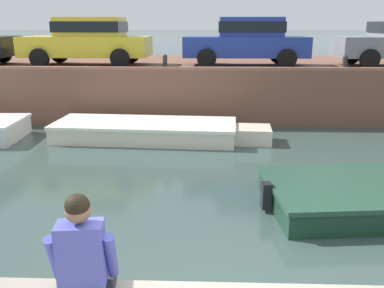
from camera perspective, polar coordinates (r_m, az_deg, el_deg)
name	(u,v)px	position (r m, az deg, el deg)	size (l,w,h in m)	color
ground_plane	(214,182)	(8.68, 2.98, -5.12)	(400.00, 400.00, 0.00)	#384C47
far_quay_wall	(212,85)	(16.08, 2.65, 7.84)	(60.00, 6.00, 1.74)	brown
far_wall_coping	(213,68)	(13.11, 2.80, 10.04)	(60.00, 0.24, 0.08)	#925F4C
boat_moored_central_cream	(154,131)	(11.80, -5.09, 1.76)	(5.97, 2.13, 0.49)	silver
car_left_inner_yellow	(89,39)	(14.86, -13.63, 13.43)	(4.14, 2.05, 1.54)	yellow
car_centre_blue	(247,39)	(14.38, 7.34, 13.66)	(3.99, 1.94, 1.54)	#233893
mooring_bollard_mid	(165,61)	(13.29, -3.63, 10.97)	(0.15, 0.15, 0.45)	#2D2B28
mooring_bollard_east	(345,62)	(13.85, 19.70, 10.29)	(0.15, 0.15, 0.45)	#2D2B28
person_seated_left	(83,261)	(3.61, -14.32, -14.92)	(0.56, 0.56, 0.97)	#282833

